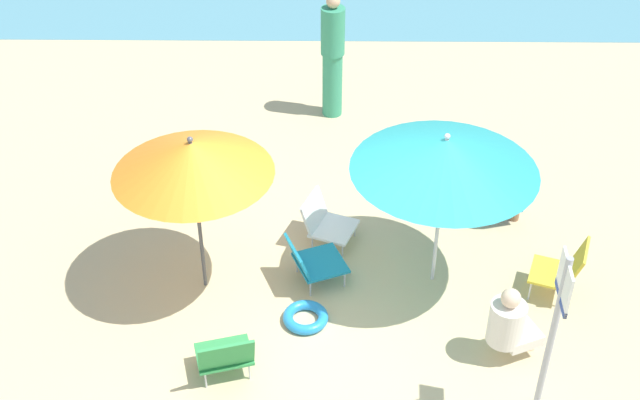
% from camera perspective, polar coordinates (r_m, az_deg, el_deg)
% --- Properties ---
extents(ground_plane, '(40.00, 40.00, 0.00)m').
position_cam_1_polar(ground_plane, '(8.72, -0.33, -8.23)').
color(ground_plane, '#D3BC8C').
extents(umbrella_teal, '(1.89, 1.89, 1.87)m').
position_cam_1_polar(umbrella_teal, '(8.29, 8.56, 3.08)').
color(umbrella_teal, silver).
rests_on(umbrella_teal, ground_plane).
extents(umbrella_orange, '(1.61, 1.61, 1.89)m').
position_cam_1_polar(umbrella_orange, '(8.21, -8.73, 2.85)').
color(umbrella_orange, '#4C4C51').
rests_on(umbrella_orange, ground_plane).
extents(beach_chair_a, '(0.72, 0.69, 0.55)m').
position_cam_1_polar(beach_chair_a, '(8.97, -0.56, -4.18)').
color(beach_chair_a, teal).
rests_on(beach_chair_a, ground_plane).
extents(beach_chair_b, '(0.65, 0.62, 0.68)m').
position_cam_1_polar(beach_chair_b, '(9.13, 16.27, -4.51)').
color(beach_chair_b, gold).
rests_on(beach_chair_b, ground_plane).
extents(beach_chair_c, '(0.69, 0.66, 0.57)m').
position_cam_1_polar(beach_chair_c, '(9.53, 0.36, -1.44)').
color(beach_chair_c, white).
rests_on(beach_chair_c, ground_plane).
extents(beach_chair_d, '(0.64, 0.61, 0.63)m').
position_cam_1_polar(beach_chair_d, '(8.00, -6.49, -10.48)').
color(beach_chair_d, '#33934C').
rests_on(beach_chair_d, ground_plane).
extents(person_a, '(0.57, 0.47, 0.88)m').
position_cam_1_polar(person_a, '(8.28, 12.86, -8.22)').
color(person_a, silver).
rests_on(person_a, ground_plane).
extents(person_b, '(0.54, 0.39, 0.98)m').
position_cam_1_polar(person_b, '(9.87, 11.94, 0.79)').
color(person_b, '#2D519E').
rests_on(person_b, ground_plane).
extents(person_c, '(0.33, 0.33, 1.80)m').
position_cam_1_polar(person_c, '(11.64, 0.87, 9.79)').
color(person_c, '#389970').
rests_on(person_c, ground_plane).
extents(warning_sign, '(0.06, 0.42, 1.96)m').
position_cam_1_polar(warning_sign, '(7.17, 15.74, -8.09)').
color(warning_sign, '#ADADB2').
rests_on(warning_sign, ground_plane).
extents(swim_ring, '(0.47, 0.47, 0.11)m').
position_cam_1_polar(swim_ring, '(8.68, -1.00, -8.00)').
color(swim_ring, '#238CD8').
rests_on(swim_ring, ground_plane).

